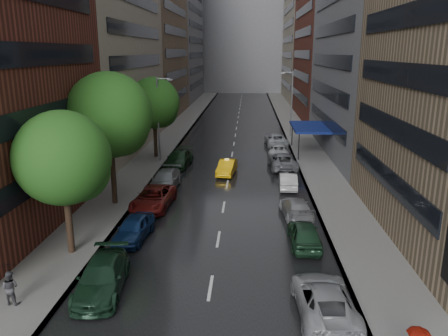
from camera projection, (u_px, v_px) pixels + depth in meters
The scene contains 16 objects.
road at pixel (236, 130), 66.71m from camera, with size 14.00×140.00×0.01m, color black.
sidewalk_left at pixel (178, 129), 67.18m from camera, with size 4.00×140.00×0.15m, color gray.
sidewalk_right at pixel (295, 131), 66.21m from camera, with size 4.00×140.00×0.15m, color gray.
buildings_left at pixel (147, 24), 71.85m from camera, with size 8.00×108.00×38.00m.
buildings_right at pixel (333, 29), 68.47m from camera, with size 8.05×109.10×36.00m.
building_far at pixel (243, 36), 128.14m from camera, with size 40.00×14.00×32.00m, color slate.
tree_near at pixel (63, 158), 24.57m from camera, with size 5.41×5.41×8.63m.
tree_mid at pixel (109, 115), 32.68m from camera, with size 6.49×6.49×10.35m.
tree_far at pixel (154, 103), 48.08m from camera, with size 5.69×5.69×9.06m.
taxi at pixel (227, 167), 42.80m from camera, with size 1.51×4.32×1.42m, color yellow.
parked_cars_left at pixel (155, 196), 34.05m from camera, with size 3.00×30.53×1.59m.
parked_cars_right at pixel (287, 176), 39.50m from camera, with size 3.02×42.96×1.61m.
ped_black_umbrella at pixel (9, 280), 20.39m from camera, with size 0.96×0.98×2.09m.
street_lamp_left at pixel (159, 117), 46.57m from camera, with size 1.74×0.22×9.00m.
street_lamp_right at pixel (291, 102), 60.21m from camera, with size 1.74×0.22×9.00m.
awning at pixel (309, 127), 50.96m from camera, with size 4.00×8.00×3.12m.
Camera 1 is at (1.81, -15.93, 11.74)m, focal length 35.00 mm.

